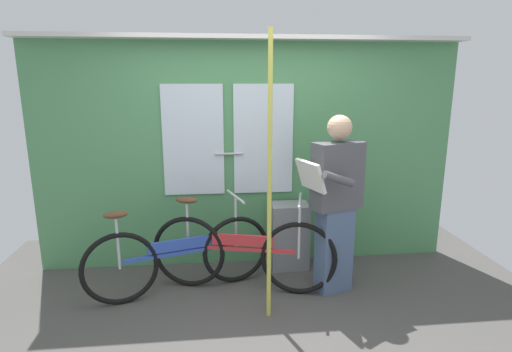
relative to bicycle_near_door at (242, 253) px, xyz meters
name	(u,v)px	position (x,y,z in m)	size (l,w,h in m)	color
ground_plane	(264,336)	(0.12, -0.71, -0.39)	(5.26, 4.33, 0.04)	#474442
train_door_wall	(247,150)	(0.11, 0.65, 0.84)	(4.26, 0.28, 2.31)	#4C8C56
bicycle_near_door	(242,253)	(0.00, 0.00, 0.00)	(1.67, 0.57, 0.90)	black
bicycle_leaning_behind	(180,256)	(-0.56, 0.01, -0.01)	(1.66, 0.63, 0.87)	black
passenger_reading_newspaper	(335,202)	(0.83, -0.08, 0.48)	(0.62, 0.55, 1.62)	slate
trash_bin_by_wall	(289,236)	(0.52, 0.43, -0.03)	(0.38, 0.28, 0.68)	gray
handrail_pole	(270,183)	(0.19, -0.45, 0.77)	(0.04, 0.04, 2.27)	#C6C14C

